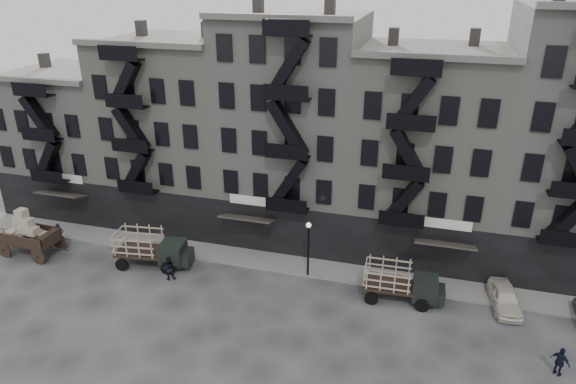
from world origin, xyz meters
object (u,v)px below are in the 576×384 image
(car_east, at_px, (505,298))
(policeman, at_px, (560,362))
(stake_truck_east, at_px, (402,281))
(pedestrian_west, at_px, (60,235))
(stake_truck_west, at_px, (151,246))
(wagon, at_px, (27,229))
(pedestrian_mid, at_px, (169,268))

(car_east, bearing_deg, policeman, -75.78)
(stake_truck_east, relative_size, pedestrian_west, 2.64)
(car_east, distance_m, policeman, 6.04)
(car_east, distance_m, pedestrian_west, 32.60)
(stake_truck_west, xyz_separation_m, policeman, (26.51, -4.04, -0.69))
(wagon, xyz_separation_m, policeman, (36.30, -3.01, -1.23))
(policeman, bearing_deg, car_east, -31.31)
(stake_truck_west, relative_size, pedestrian_mid, 3.21)
(pedestrian_west, bearing_deg, policeman, -34.60)
(stake_truck_west, distance_m, pedestrian_mid, 2.57)
(policeman, bearing_deg, pedestrian_mid, 31.07)
(wagon, relative_size, pedestrian_mid, 2.52)
(car_east, bearing_deg, pedestrian_west, 174.86)
(car_east, relative_size, pedestrian_west, 2.08)
(wagon, distance_m, pedestrian_west, 2.40)
(car_east, height_order, policeman, policeman)
(stake_truck_east, relative_size, policeman, 2.97)
(wagon, distance_m, stake_truck_east, 27.67)
(pedestrian_west, bearing_deg, wagon, -163.58)
(stake_truck_east, xyz_separation_m, policeman, (8.69, -4.61, -0.59))
(wagon, xyz_separation_m, car_east, (34.11, 2.61, -1.41))
(wagon, distance_m, car_east, 34.24)
(wagon, relative_size, car_east, 1.09)
(stake_truck_east, bearing_deg, stake_truck_west, 179.96)
(stake_truck_west, relative_size, pedestrian_west, 2.89)
(stake_truck_west, distance_m, stake_truck_east, 17.83)
(stake_truck_west, bearing_deg, pedestrian_west, 169.46)
(stake_truck_west, relative_size, car_east, 1.39)
(car_east, relative_size, pedestrian_mid, 2.31)
(stake_truck_west, height_order, pedestrian_west, stake_truck_west)
(stake_truck_west, distance_m, pedestrian_west, 8.29)
(stake_truck_east, bearing_deg, pedestrian_mid, -174.88)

